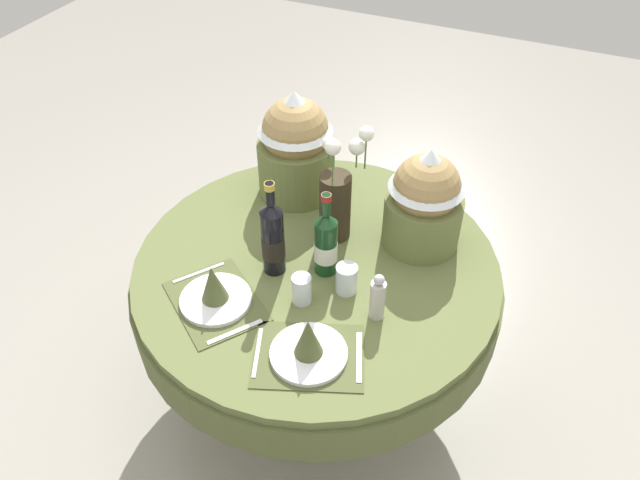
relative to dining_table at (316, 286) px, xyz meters
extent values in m
plane|color=#9E998E|center=(0.00, 0.00, -0.62)|extent=(8.00, 8.00, 0.00)
cylinder|color=#5B6638|center=(0.00, 0.00, 0.10)|extent=(1.31, 1.31, 0.04)
cylinder|color=#545D33|center=(0.00, 0.00, 0.01)|extent=(1.33, 1.33, 0.15)
cylinder|color=black|center=(0.00, 0.00, -0.26)|extent=(0.12, 0.12, 0.68)
cylinder|color=black|center=(0.00, 0.00, -0.61)|extent=(0.60, 0.60, 0.03)
cube|color=#4E562F|center=(-0.23, -0.31, 0.13)|extent=(0.43, 0.41, 0.00)
cylinder|color=white|center=(-0.23, -0.31, 0.14)|extent=(0.24, 0.24, 0.02)
cone|color=#4C562D|center=(-0.23, -0.31, 0.21)|extent=(0.09, 0.09, 0.14)
cube|color=silver|center=(-0.35, -0.22, 0.13)|extent=(0.12, 0.16, 0.00)
cube|color=silver|center=(-0.10, -0.40, 0.13)|extent=(0.13, 0.16, 0.00)
cube|color=#4E562F|center=(0.15, -0.39, 0.13)|extent=(0.41, 0.36, 0.00)
cylinder|color=white|center=(0.15, -0.39, 0.14)|extent=(0.24, 0.24, 0.02)
cone|color=#4C562D|center=(0.15, -0.39, 0.21)|extent=(0.09, 0.09, 0.14)
cube|color=silver|center=(0.00, -0.45, 0.13)|extent=(0.08, 0.18, 0.00)
cube|color=silver|center=(0.29, -0.34, 0.13)|extent=(0.08, 0.18, 0.00)
cylinder|color=#332819|center=(0.00, 0.17, 0.26)|extent=(0.12, 0.12, 0.27)
sphere|color=white|center=(0.01, 0.11, 0.54)|extent=(0.05, 0.05, 0.05)
cylinder|color=#4C7038|center=(0.01, 0.11, 0.46)|extent=(0.01, 0.01, 0.14)
sphere|color=white|center=(-0.06, 0.24, 0.47)|extent=(0.05, 0.05, 0.05)
cylinder|color=#4C7038|center=(-0.06, 0.24, 0.42)|extent=(0.01, 0.01, 0.06)
sphere|color=white|center=(0.05, 0.25, 0.48)|extent=(0.06, 0.06, 0.06)
cylinder|color=#4C7038|center=(0.05, 0.25, 0.42)|extent=(0.01, 0.01, 0.07)
sphere|color=white|center=(0.08, 0.25, 0.53)|extent=(0.05, 0.05, 0.05)
cylinder|color=#4C7038|center=(0.08, 0.25, 0.45)|extent=(0.01, 0.01, 0.13)
cylinder|color=black|center=(-0.12, -0.09, 0.25)|extent=(0.08, 0.08, 0.26)
cylinder|color=black|center=(-0.12, -0.09, 0.23)|extent=(0.08, 0.08, 0.09)
cone|color=black|center=(-0.12, -0.09, 0.40)|extent=(0.08, 0.08, 0.04)
cylinder|color=black|center=(-0.12, -0.09, 0.46)|extent=(0.03, 0.03, 0.08)
cylinder|color=#B29933|center=(-0.12, -0.09, 0.49)|extent=(0.03, 0.03, 0.02)
cylinder|color=#143819|center=(0.05, -0.02, 0.23)|extent=(0.08, 0.08, 0.22)
cylinder|color=silver|center=(0.05, -0.02, 0.21)|extent=(0.08, 0.08, 0.07)
cone|color=#143819|center=(0.05, -0.02, 0.36)|extent=(0.08, 0.08, 0.04)
cylinder|color=#143819|center=(0.05, -0.02, 0.42)|extent=(0.03, 0.03, 0.08)
cylinder|color=maroon|center=(0.05, -0.02, 0.44)|extent=(0.03, 0.03, 0.02)
cylinder|color=silver|center=(0.15, -0.08, 0.18)|extent=(0.07, 0.07, 0.11)
cylinder|color=silver|center=(0.03, -0.19, 0.18)|extent=(0.07, 0.07, 0.11)
cylinder|color=#B7B2AD|center=(0.28, -0.15, 0.20)|extent=(0.05, 0.05, 0.15)
sphere|color=#B7B7BC|center=(0.28, -0.15, 0.29)|extent=(0.04, 0.04, 0.04)
cylinder|color=olive|center=(-0.25, 0.36, 0.24)|extent=(0.30, 0.30, 0.23)
sphere|color=#9E7F4C|center=(-0.25, 0.36, 0.40)|extent=(0.26, 0.26, 0.26)
cone|color=silver|center=(-0.25, 0.36, 0.49)|extent=(0.29, 0.29, 0.17)
cylinder|color=olive|center=(0.30, 0.26, 0.22)|extent=(0.28, 0.28, 0.19)
sphere|color=#9E7F4C|center=(0.30, 0.26, 0.37)|extent=(0.24, 0.24, 0.24)
cone|color=silver|center=(0.30, 0.26, 0.45)|extent=(0.27, 0.27, 0.16)
camera|label=1|loc=(0.67, -1.48, 1.66)|focal=35.14mm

